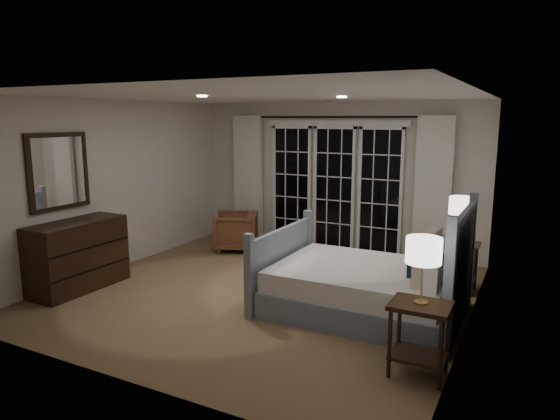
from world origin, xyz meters
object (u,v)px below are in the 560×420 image
at_px(bed, 368,285).
at_px(armchair, 236,231).
at_px(lamp_left, 424,251).
at_px(nightstand_right, 458,259).
at_px(nightstand_left, 420,328).
at_px(lamp_right, 462,206).
at_px(dresser, 78,255).

distance_m(bed, armchair, 3.32).
bearing_deg(bed, lamp_left, -55.00).
bearing_deg(nightstand_right, nightstand_left, -89.26).
bearing_deg(armchair, nightstand_right, 58.02).
distance_m(nightstand_left, lamp_right, 2.55).
relative_size(bed, lamp_right, 3.64).
relative_size(nightstand_left, dresser, 0.52).
xyz_separation_m(nightstand_left, dresser, (-4.49, 0.23, 0.02)).
height_order(lamp_left, lamp_right, same).
xyz_separation_m(bed, lamp_left, (0.84, -1.20, 0.81)).
bearing_deg(armchair, lamp_right, 58.02).
bearing_deg(lamp_left, nightstand_right, 90.74).
distance_m(bed, lamp_left, 1.67).
xyz_separation_m(nightstand_left, lamp_left, (-0.00, 0.00, 0.69)).
distance_m(lamp_left, armchair, 4.75).
bearing_deg(armchair, dresser, -42.08).
relative_size(nightstand_left, nightstand_right, 1.03).
relative_size(nightstand_right, lamp_right, 1.08).
distance_m(nightstand_right, armchair, 3.70).
bearing_deg(lamp_left, lamp_right, 90.74).
bearing_deg(dresser, lamp_left, -2.88).
bearing_deg(bed, lamp_right, 57.30).
bearing_deg(nightstand_right, lamp_left, -89.26).
bearing_deg(dresser, nightstand_right, 26.58).
height_order(nightstand_left, dresser, dresser).
bearing_deg(nightstand_left, armchair, 142.37).
distance_m(lamp_right, armchair, 3.79).
height_order(bed, dresser, bed).
distance_m(nightstand_left, lamp_left, 0.69).
height_order(nightstand_right, lamp_left, lamp_left).
bearing_deg(lamp_right, lamp_left, -89.26).
bearing_deg(nightstand_right, lamp_right, 90.00).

